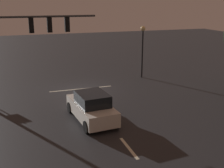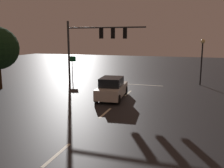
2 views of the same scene
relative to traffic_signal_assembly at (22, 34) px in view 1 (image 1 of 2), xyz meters
The scene contains 7 objects.
ground_plane 6.28m from the traffic_signal_assembly, 166.44° to the right, with size 80.00×80.00×0.00m, color #232326.
traffic_signal_assembly is the anchor object (origin of this frame).
lane_dash_far 6.88m from the traffic_signal_assembly, 144.41° to the left, with size 2.20×0.16×0.01m, color beige.
lane_dash_mid 10.92m from the traffic_signal_assembly, 114.94° to the left, with size 2.20×0.16×0.01m, color beige.
stop_bar 6.31m from the traffic_signal_assembly, 164.18° to the right, with size 5.00×0.16×0.01m, color beige.
car_approaching 7.20m from the traffic_signal_assembly, 123.47° to the left, with size 2.24×4.49×1.70m.
street_lamp_left_kerb 10.75m from the traffic_signal_assembly, 163.77° to the right, with size 0.44×0.44×4.62m.
Camera 1 is at (4.79, 21.63, 6.82)m, focal length 46.83 mm.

